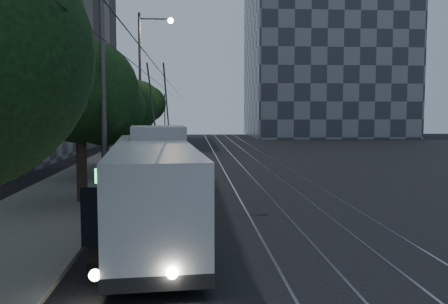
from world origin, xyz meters
name	(u,v)px	position (x,y,z in m)	size (l,w,h in m)	color
ground	(243,219)	(0.00, 0.00, 0.00)	(120.00, 120.00, 0.00)	black
sidewalk	(116,161)	(-7.50, 20.00, 0.07)	(5.00, 90.00, 0.15)	slate
tram_rails	(247,161)	(2.50, 20.00, 0.01)	(4.52, 90.00, 0.02)	gray
overhead_wires	(149,116)	(-4.97, 20.00, 3.47)	(2.23, 90.00, 6.00)	black
building_distant_right	(325,54)	(18.00, 55.00, 12.00)	(22.00, 18.00, 24.00)	#323640
trolleybus	(153,187)	(-3.09, -2.31, 1.57)	(3.36, 11.50, 5.63)	silver
pickup_silver	(147,167)	(-4.30, 9.80, 0.79)	(2.63, 5.70, 1.58)	#A4A8AC
car_white_a	(158,161)	(-3.97, 14.00, 0.72)	(1.70, 4.22, 1.44)	#B0B0B4
car_white_b	(178,154)	(-2.87, 19.50, 0.66)	(1.86, 4.57, 1.33)	white
car_white_c	(172,146)	(-3.58, 27.14, 0.68)	(1.44, 4.13, 1.36)	white
car_white_d	(167,142)	(-4.22, 33.18, 0.68)	(1.61, 4.01, 1.36)	white
tree_1	(80,91)	(-6.50, 3.27, 4.79)	(4.89, 4.89, 7.01)	#32241C
tree_2	(104,109)	(-6.77, 10.77, 4.04)	(4.66, 4.66, 6.15)	#32241C
tree_3	(123,108)	(-6.50, 16.60, 4.11)	(4.76, 4.76, 6.27)	#32241C
tree_4	(136,104)	(-6.56, 25.58, 4.45)	(4.54, 4.54, 6.52)	#32241C
tree_5	(145,104)	(-6.50, 33.47, 4.51)	(4.28, 4.28, 6.47)	#32241C
streetlamp_near	(114,45)	(-4.78, 1.29, 6.45)	(2.59, 0.44, 10.79)	#4E4F51
streetlamp_far	(146,74)	(-5.26, 20.57, 6.70)	(2.68, 0.44, 11.25)	#4E4F51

